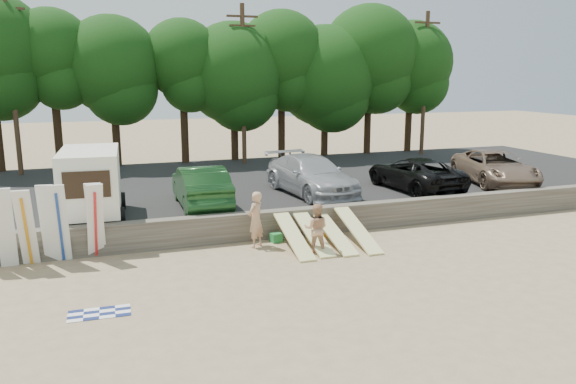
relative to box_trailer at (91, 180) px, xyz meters
name	(u,v)px	position (x,y,z in m)	size (l,w,h in m)	color
ground	(313,261)	(6.51, -5.16, -2.10)	(120.00, 120.00, 0.00)	tan
seawall	(283,223)	(6.51, -2.16, -1.60)	(44.00, 0.50, 1.00)	#6B6356
parking_lot	(234,188)	(6.51, 5.34, -1.75)	(44.00, 14.50, 0.70)	#282828
treeline	(217,62)	(7.34, 12.42, 4.41)	(33.72, 6.37, 9.54)	#382616
utility_poles	(243,81)	(8.51, 10.84, 3.33)	(25.80, 0.26, 9.00)	#473321
box_trailer	(91,180)	(0.00, 0.00, 0.00)	(2.43, 4.05, 2.50)	white
car_1	(201,186)	(4.04, 0.58, -0.58)	(1.72, 4.94, 1.63)	#173F19
car_2	(311,175)	(9.01, 1.41, -0.57)	(2.31, 5.68, 1.65)	#A2A3A7
car_3	(415,173)	(13.82, 0.84, -0.67)	(2.41, 5.22, 1.45)	black
car_4	(495,167)	(18.20, 0.79, -0.63)	(2.57, 5.57, 1.55)	#7A614D
surfboard_upright_3	(6,228)	(-2.48, -2.75, -0.82)	(0.50, 0.06, 2.60)	white
surfboard_upright_4	(26,228)	(-1.91, -2.79, -0.85)	(0.50, 0.06, 2.60)	white
surfboard_upright_5	(49,224)	(-1.29, -2.62, -0.82)	(0.50, 0.06, 2.60)	white
surfboard_upright_6	(60,223)	(-0.97, -2.66, -0.82)	(0.50, 0.06, 2.60)	white
surfboard_upright_7	(95,221)	(0.07, -2.68, -0.84)	(0.50, 0.06, 2.60)	white
surfboard_upright_8	(95,220)	(0.08, -2.59, -0.83)	(0.50, 0.06, 2.60)	white
surfboard_low_0	(293,235)	(6.35, -3.75, -1.61)	(0.56, 3.00, 0.07)	#E7E091
surfboard_low_1	(312,232)	(7.09, -3.62, -1.61)	(0.56, 3.00, 0.07)	#E7E091
surfboard_low_2	(334,233)	(7.86, -3.70, -1.69)	(0.56, 3.00, 0.07)	#E7E091
surfboard_low_3	(358,230)	(8.69, -3.86, -1.60)	(0.56, 3.00, 0.07)	#E7E091
beachgoer_a	(256,219)	(5.23, -3.06, -1.13)	(0.71, 0.46, 1.94)	tan
beachgoer_b	(316,229)	(6.93, -4.36, -1.27)	(0.81, 0.63, 1.67)	tan
cooler	(276,238)	(6.06, -2.76, -1.94)	(0.38, 0.30, 0.32)	green
gear_bag	(322,234)	(7.80, -2.76, -1.99)	(0.30, 0.25, 0.22)	orange
beach_towel	(99,313)	(0.04, -7.09, -2.09)	(1.50, 1.50, 0.00)	white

